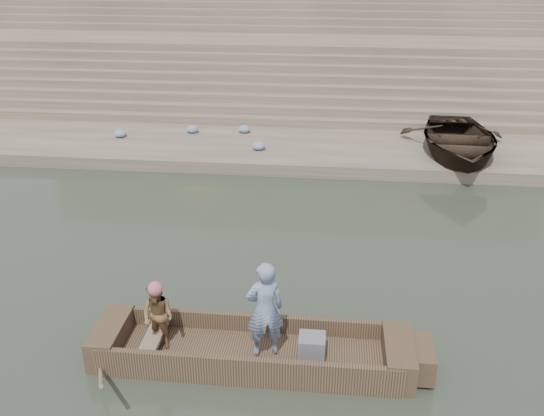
% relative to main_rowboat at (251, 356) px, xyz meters
% --- Properties ---
extents(ground, '(120.00, 120.00, 0.00)m').
position_rel_main_rowboat_xyz_m(ground, '(-1.25, 2.85, -0.11)').
color(ground, '#2D3729').
rests_on(ground, ground).
extents(lower_landing, '(32.00, 4.00, 0.40)m').
position_rel_main_rowboat_xyz_m(lower_landing, '(-1.25, 10.85, 0.09)').
color(lower_landing, gray).
rests_on(lower_landing, ground).
extents(mid_landing, '(32.00, 3.00, 2.80)m').
position_rel_main_rowboat_xyz_m(mid_landing, '(-1.25, 18.35, 1.29)').
color(mid_landing, gray).
rests_on(mid_landing, ground).
extents(upper_landing, '(32.00, 3.00, 5.20)m').
position_rel_main_rowboat_xyz_m(upper_landing, '(-1.25, 25.35, 2.49)').
color(upper_landing, gray).
rests_on(upper_landing, ground).
extents(ghat_steps, '(32.00, 11.00, 5.20)m').
position_rel_main_rowboat_xyz_m(ghat_steps, '(-1.25, 20.04, 1.69)').
color(ghat_steps, gray).
rests_on(ghat_steps, ground).
extents(main_rowboat, '(5.00, 1.30, 0.22)m').
position_rel_main_rowboat_xyz_m(main_rowboat, '(0.00, 0.00, 0.00)').
color(main_rowboat, brown).
rests_on(main_rowboat, ground).
extents(rowboat_trim, '(6.04, 2.63, 1.93)m').
position_rel_main_rowboat_xyz_m(rowboat_trim, '(0.21, -0.01, 0.20)').
color(rowboat_trim, brown).
rests_on(rowboat_trim, ground).
extents(standing_man, '(0.77, 0.63, 1.82)m').
position_rel_main_rowboat_xyz_m(standing_man, '(0.25, -0.01, 1.02)').
color(standing_man, navy).
rests_on(standing_man, main_rowboat).
extents(rowing_man, '(0.73, 0.65, 1.26)m').
position_rel_main_rowboat_xyz_m(rowing_man, '(-1.64, -0.01, 0.74)').
color(rowing_man, '#267333').
rests_on(rowing_man, main_rowboat).
extents(television, '(0.46, 0.42, 0.40)m').
position_rel_main_rowboat_xyz_m(television, '(1.05, 0.00, 0.31)').
color(television, slate).
rests_on(television, main_rowboat).
extents(beached_rowboat, '(3.64, 4.99, 1.01)m').
position_rel_main_rowboat_xyz_m(beached_rowboat, '(5.34, 10.41, 0.80)').
color(beached_rowboat, '#2D2116').
rests_on(beached_rowboat, lower_landing).
extents(cloth_bundles, '(5.51, 2.26, 0.26)m').
position_rel_main_rowboat_xyz_m(cloth_bundles, '(-3.27, 11.31, 0.42)').
color(cloth_bundles, '#3F5999').
rests_on(cloth_bundles, lower_landing).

